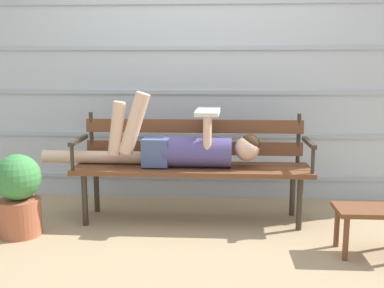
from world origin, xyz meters
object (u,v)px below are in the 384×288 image
Objects in this scene: park_bench at (193,160)px; potted_plant at (19,193)px; reclining_person at (178,147)px; footstool at (370,217)px.

park_bench is 1.31m from potted_plant.
footstool is (1.30, -0.58, -0.34)m from reclining_person.
park_bench is at bearing 32.65° from reclining_person.
potted_plant is at bearing -160.77° from reclining_person.
park_bench is 4.11× the size of footstool.
potted_plant is (-2.41, 0.19, 0.06)m from footstool.
potted_plant is (-1.22, -0.46, -0.17)m from park_bench.
reclining_person reaches higher than footstool.
reclining_person is 1.21m from potted_plant.
potted_plant is at bearing -159.50° from park_bench.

